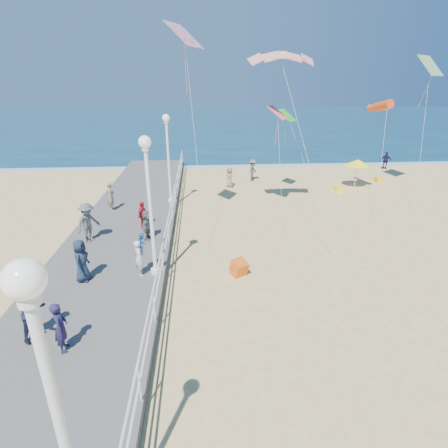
{
  "coord_description": "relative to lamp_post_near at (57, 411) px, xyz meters",
  "views": [
    {
      "loc": [
        -3.56,
        -12.21,
        7.34
      ],
      "look_at": [
        -2.5,
        2.0,
        1.6
      ],
      "focal_mm": 28.0,
      "sensor_mm": 36.0,
      "label": 1
    }
  ],
  "objects": [
    {
      "name": "spectator_6",
      "position": [
        -3.34,
        16.69,
        -2.41
      ],
      "size": [
        0.42,
        0.63,
        1.69
      ],
      "primitive_type": "imported",
      "rotation": [
        0.0,
        0.0,
        1.59
      ],
      "color": "gray",
      "rests_on": "boardwalk"
    },
    {
      "name": "lamp_post_near",
      "position": [
        0.0,
        0.0,
        0.0
      ],
      "size": [
        0.44,
        0.44,
        5.32
      ],
      "color": "white",
      "rests_on": "boardwalk"
    },
    {
      "name": "surf_line",
      "position": [
        5.35,
        29.5,
        -3.63
      ],
      "size": [
        160.0,
        1.2,
        0.04
      ],
      "primitive_type": "cube",
      "color": "silver",
      "rests_on": "ground"
    },
    {
      "name": "lamp_post_far",
      "position": [
        0.0,
        18.0,
        0.0
      ],
      "size": [
        0.44,
        0.44,
        5.32
      ],
      "color": "white",
      "rests_on": "boardwalk"
    },
    {
      "name": "kite_windsock",
      "position": [
        13.46,
        19.05,
        2.4
      ],
      "size": [
        0.95,
        2.35,
        1.01
      ],
      "primitive_type": "cylinder",
      "rotation": [
        1.36,
        0.0,
        0.17
      ],
      "color": "#DD4012"
    },
    {
      "name": "ground",
      "position": [
        5.35,
        9.0,
        -3.66
      ],
      "size": [
        160.0,
        160.0,
        0.0
      ],
      "primitive_type": "plane",
      "color": "#E9C67A",
      "rests_on": "ground"
    },
    {
      "name": "beach_walker_c",
      "position": [
        4.14,
        22.47,
        -2.91
      ],
      "size": [
        0.76,
        0.87,
        1.5
      ],
      "primitive_type": "imported",
      "rotation": [
        0.0,
        0.0,
        -1.1
      ],
      "color": "#87715D",
      "rests_on": "ground"
    },
    {
      "name": "spectator_2",
      "position": [
        -3.4,
        12.28,
        -2.32
      ],
      "size": [
        1.27,
        1.4,
        1.89
      ],
      "primitive_type": "imported",
      "rotation": [
        0.0,
        0.0,
        0.97
      ],
      "color": "#525357",
      "rests_on": "boardwalk"
    },
    {
      "name": "toddler_held",
      "position": [
        -0.42,
        9.1,
        -2.0
      ],
      "size": [
        0.44,
        0.49,
        0.83
      ],
      "primitive_type": "imported",
      "rotation": [
        0.0,
        0.0,
        1.92
      ],
      "color": "#3170B9",
      "rests_on": "boardwalk"
    },
    {
      "name": "spectator_0",
      "position": [
        -2.09,
        4.89,
        -2.5
      ],
      "size": [
        0.47,
        0.62,
        1.51
      ],
      "primitive_type": "imported",
      "rotation": [
        0.0,
        0.0,
        1.79
      ],
      "color": "#1F1B3C",
      "rests_on": "boardwalk"
    },
    {
      "name": "beach_walker_a",
      "position": [
        6.15,
        24.15,
        -2.78
      ],
      "size": [
        1.11,
        1.32,
        1.77
      ],
      "primitive_type": "imported",
      "rotation": [
        0.0,
        0.0,
        1.1
      ],
      "color": "#555559",
      "rests_on": "ground"
    },
    {
      "name": "kite_diamond_pink",
      "position": [
        6.21,
        16.59,
        2.2
      ],
      "size": [
        1.35,
        1.44,
        0.71
      ],
      "primitive_type": "cube",
      "rotation": [
        0.65,
        0.0,
        1.09
      ],
      "color": "#FF5D68"
    },
    {
      "name": "spectator_3",
      "position": [
        -1.13,
        13.78,
        -2.56
      ],
      "size": [
        0.59,
        0.89,
        1.4
      ],
      "primitive_type": "imported",
      "rotation": [
        0.0,
        0.0,
        1.25
      ],
      "color": "red",
      "rests_on": "boardwalk"
    },
    {
      "name": "woman_holding_toddler",
      "position": [
        -0.57,
        8.95,
        -2.54
      ],
      "size": [
        0.51,
        0.61,
        1.45
      ],
      "primitive_type": "imported",
      "rotation": [
        0.0,
        0.0,
        1.92
      ],
      "color": "silver",
      "rests_on": "boardwalk"
    },
    {
      "name": "spectator_7",
      "position": [
        -3.06,
        5.49,
        -2.42
      ],
      "size": [
        0.94,
        1.02,
        1.69
      ],
      "primitive_type": "imported",
      "rotation": [
        0.0,
        0.0,
        1.1
      ],
      "color": "#161A31",
      "rests_on": "boardwalk"
    },
    {
      "name": "boardwalk",
      "position": [
        -2.15,
        9.0,
        -3.46
      ],
      "size": [
        5.0,
        44.0,
        0.4
      ],
      "primitive_type": "cube",
      "color": "#65615B",
      "rests_on": "ground"
    },
    {
      "name": "beach_walker_b",
      "position": [
        18.95,
        27.43,
        -2.86
      ],
      "size": [
        1.01,
        0.67,
        1.59
      ],
      "primitive_type": "imported",
      "rotation": [
        0.0,
        0.0,
        2.81
      ],
      "color": "#191734",
      "rests_on": "ground"
    },
    {
      "name": "box_kite",
      "position": [
        3.34,
        9.26,
        -3.36
      ],
      "size": [
        0.83,
        0.89,
        0.74
      ],
      "primitive_type": "cube",
      "rotation": [
        0.31,
        0.0,
        0.52
      ],
      "color": "red",
      "rests_on": "ground"
    },
    {
      "name": "kite_parafoil",
      "position": [
        6.03,
        15.47,
        4.98
      ],
      "size": [
        3.34,
        0.94,
        0.65
      ],
      "primitive_type": null,
      "rotation": [
        0.44,
        0.0,
        0.0
      ],
      "color": "red"
    },
    {
      "name": "beach_umbrella",
      "position": [
        13.57,
        21.64,
        -1.75
      ],
      "size": [
        1.9,
        1.9,
        2.14
      ],
      "color": "white",
      "rests_on": "ground"
    },
    {
      "name": "kite_diamond_green",
      "position": [
        7.67,
        20.29,
        1.75
      ],
      "size": [
        1.51,
        1.57,
        0.76
      ],
      "primitive_type": "cube",
      "rotation": [
        0.65,
        0.0,
        0.96
      ],
      "color": "green"
    },
    {
      "name": "lamp_post_mid",
      "position": [
        0.0,
        9.0,
        0.0
      ],
      "size": [
        0.44,
        0.44,
        5.32
      ],
      "color": "white",
      "rests_on": "boardwalk"
    },
    {
      "name": "spectator_4",
      "position": [
        -2.65,
        8.67,
        -2.43
      ],
      "size": [
        0.6,
        0.86,
        1.66
      ],
      "primitive_type": "imported",
      "rotation": [
        0.0,
        0.0,
        1.48
      ],
      "color": "#1A263B",
      "rests_on": "boardwalk"
    },
    {
      "name": "railing",
      "position": [
        0.3,
        9.0,
        -2.41
      ],
      "size": [
        0.05,
        42.0,
        0.55
      ],
      "color": "white",
      "rests_on": "boardwalk"
    },
    {
      "name": "kite_diamond_multi",
      "position": [
        16.89,
        20.38,
        4.77
      ],
      "size": [
        2.08,
        1.92,
        1.27
      ],
      "primitive_type": "cube",
      "rotation": [
        0.83,
        0.0,
        0.58
      ],
      "color": "blue"
    },
    {
      "name": "ocean",
      "position": [
        5.35,
        74.0,
        -3.65
      ],
      "size": [
        160.0,
        90.0,
        0.05
      ],
      "primitive_type": "cube",
      "color": "#0C334C",
      "rests_on": "ground"
    },
    {
      "name": "beach_chair_right",
      "position": [
        16.19,
        23.06,
        -3.46
      ],
      "size": [
        0.55,
        0.55,
        0.4
      ],
      "primitive_type": "cube",
      "color": "yellow",
      "rests_on": "ground"
    },
    {
      "name": "spectator_5",
      "position": [
        -0.7,
        12.29,
        -2.53
      ],
      "size": [
        0.73,
        1.43,
        1.47
      ],
      "primitive_type": "imported",
      "rotation": [
        0.0,
        0.0,
        1.34
      ],
      "color": "#5D5E63",
      "rests_on": "boardwalk"
    },
    {
      "name": "beach_chair_left",
      "position": [
        11.97,
        20.62,
        -3.46
      ],
      "size": [
        0.55,
        0.55,
        0.4
      ],
      "primitive_type": "cube",
      "color": "#FFF81A",
      "rests_on": "ground"
    },
    {
      "name": "kite_diamond_redwhite",
      "position": [
        1.33,
        14.4,
        5.69
      ],
      "size": [
        1.79,
        1.96,
        1.06
      ],
      "primitive_type": "cube",
      "rotation": [
        0.72,
        0.0,
        1.11
      ],
      "color": "#C1164B"
    }
  ]
}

